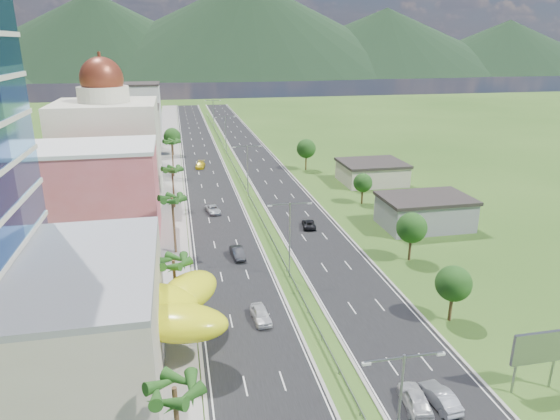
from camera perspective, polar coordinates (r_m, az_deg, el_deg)
ground at (r=61.94m, az=3.18°, el=-11.66°), size 500.00×500.00×0.00m
road_left at (r=145.17m, az=-8.90°, el=5.92°), size 11.00×260.00×0.04m
road_right at (r=146.63m, az=-3.01°, el=6.24°), size 11.00×260.00×0.04m
sidewalk_left at (r=145.03m, az=-12.67°, el=5.70°), size 7.00×260.00×0.12m
median_guardrail at (r=128.13m, az=-5.09°, el=4.67°), size 0.10×216.06×0.76m
streetlight_median_a at (r=38.79m, az=13.51°, el=-20.98°), size 6.04×0.25×11.00m
streetlight_median_b at (r=67.79m, az=1.12°, el=-2.55°), size 6.04×0.25×11.00m
streetlight_median_c at (r=105.48m, az=-3.74°, el=5.12°), size 6.04×0.25×11.00m
streetlight_median_d at (r=149.33m, az=-6.24°, el=9.01°), size 6.04×0.25×11.00m
streetlight_median_e at (r=193.71m, az=-7.62°, el=11.13°), size 6.04×0.25×11.00m
lime_canopy at (r=54.64m, az=-16.68°, el=-10.90°), size 18.00×15.00×7.40m
pink_shophouse at (r=88.00m, az=-20.35°, el=1.77°), size 20.00×15.00×15.00m
domed_building at (r=109.33m, az=-18.97°, el=7.10°), size 20.00×20.00×28.70m
midrise_grey at (r=134.27m, az=-17.23°, el=7.78°), size 16.00×15.00×16.00m
midrise_beige at (r=156.13m, az=-16.52°, el=8.69°), size 16.00×15.00×13.00m
midrise_white at (r=178.48m, az=-16.08°, el=10.69°), size 16.00×15.00×18.00m
billboard at (r=53.08m, az=27.37°, el=-13.98°), size 5.20×0.35×6.20m
shed_near at (r=92.05m, az=16.19°, el=-0.35°), size 15.00×10.00×5.00m
shed_far at (r=119.01m, az=10.44°, el=4.14°), size 14.00×12.00×4.40m
palm_tree_a at (r=37.59m, az=-11.95°, el=-19.83°), size 3.60×3.60×9.10m
palm_tree_b at (r=58.80m, az=-12.07°, el=-6.06°), size 3.60×3.60×8.10m
palm_tree_c at (r=77.05m, az=-12.22°, el=1.02°), size 3.60×3.60×9.60m
palm_tree_d at (r=99.48m, az=-12.22°, el=4.39°), size 3.60×3.60×8.60m
palm_tree_e at (r=123.77m, az=-12.28°, el=7.48°), size 3.60×3.60×9.40m
leafy_tree_lfar at (r=148.86m, az=-12.23°, el=8.22°), size 4.90×4.90×8.05m
leafy_tree_ra at (r=61.49m, az=19.22°, el=-7.95°), size 4.20×4.20×6.90m
leafy_tree_rb at (r=76.32m, az=14.82°, el=-1.99°), size 4.55×4.55×7.47m
leafy_tree_rc at (r=102.10m, az=9.45°, el=3.08°), size 3.85×3.85×6.33m
leafy_tree_rd at (r=128.40m, az=3.01°, el=7.02°), size 4.90×4.90×8.05m
mountain_ridge at (r=508.06m, az=-3.47°, el=14.96°), size 860.00×140.00×90.00m
car_white_near_left at (r=59.92m, az=-2.21°, el=-11.83°), size 2.21×4.84×1.61m
car_dark_left at (r=76.41m, az=-4.88°, el=-4.90°), size 2.10×4.94×1.58m
car_silver_mid_left at (r=96.88m, az=-7.67°, el=0.07°), size 3.06×5.25×1.38m
car_yellow_far_left at (r=132.96m, az=-9.10°, el=5.11°), size 3.01×5.63×1.55m
car_white_near_right at (r=49.18m, az=15.21°, el=-20.12°), size 2.71×5.35×1.75m
car_silver_right at (r=50.10m, az=17.81°, el=-19.68°), size 2.14×5.00×1.60m
car_dark_far_right at (r=88.65m, az=3.30°, el=-1.58°), size 2.89×5.03×1.32m
motorcycle at (r=57.86m, az=-7.00°, el=-13.46°), size 0.74×1.79×1.11m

